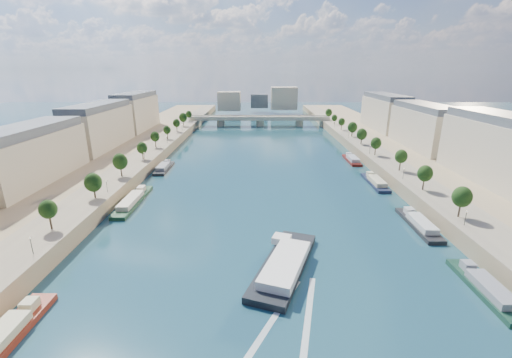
{
  "coord_description": "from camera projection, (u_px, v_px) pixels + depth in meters",
  "views": [
    {
      "loc": [
        -2.39,
        -37.49,
        44.62
      ],
      "look_at": [
        -2.77,
        85.12,
        5.0
      ],
      "focal_mm": 24.0,
      "sensor_mm": 36.0,
      "label": 1
    }
  ],
  "objects": [
    {
      "name": "lamps_right",
      "position": [
        385.0,
        159.0,
        146.75
      ],
      "size": [
        0.36,
        200.36,
        4.28
      ],
      "color": "black",
      "rests_on": "ground"
    },
    {
      "name": "buildings_left",
      "position": [
        70.0,
        136.0,
        151.15
      ],
      "size": [
        16.0,
        226.0,
        23.2
      ],
      "color": "#B8A58D",
      "rests_on": "ground"
    },
    {
      "name": "moored_barges_right",
      "position": [
        393.0,
        200.0,
        119.98
      ],
      "size": [
        5.0,
        127.29,
        3.6
      ],
      "color": "#17392A",
      "rests_on": "ground"
    },
    {
      "name": "skyline",
      "position": [
        263.0,
        99.0,
        348.91
      ],
      "size": [
        79.0,
        42.0,
        22.0
      ],
      "color": "#B8A58D",
      "rests_on": "ground"
    },
    {
      "name": "pave_right",
      "position": [
        399.0,
        168.0,
        142.82
      ],
      "size": [
        14.0,
        520.0,
        0.1
      ],
      "primitive_type": "cube",
      "color": "gray",
      "rests_on": "quay_right"
    },
    {
      "name": "trees_right",
      "position": [
        387.0,
        150.0,
        150.68
      ],
      "size": [
        4.8,
        268.8,
        8.26
      ],
      "color": "#382B1E",
      "rests_on": "ground"
    },
    {
      "name": "wake",
      "position": [
        291.0,
        318.0,
        64.26
      ],
      "size": [
        16.18,
        25.63,
        0.04
      ],
      "color": "silver",
      "rests_on": "ground"
    },
    {
      "name": "bridge",
      "position": [
        260.0,
        120.0,
        277.72
      ],
      "size": [
        112.0,
        12.0,
        8.15
      ],
      "color": "#C1B79E",
      "rests_on": "ground"
    },
    {
      "name": "pave_left",
      "position": [
        127.0,
        168.0,
        143.16
      ],
      "size": [
        14.0,
        520.0,
        0.1
      ],
      "primitive_type": "cube",
      "color": "gray",
      "rests_on": "quay_left"
    },
    {
      "name": "moored_barges_left",
      "position": [
        95.0,
        242.0,
        90.78
      ],
      "size": [
        5.0,
        157.81,
        3.6
      ],
      "color": "#1B243B",
      "rests_on": "ground"
    },
    {
      "name": "quay_left",
      "position": [
        92.0,
        174.0,
        143.98
      ],
      "size": [
        44.0,
        520.0,
        5.0
      ],
      "primitive_type": "cube",
      "color": "#9E8460",
      "rests_on": "ground"
    },
    {
      "name": "quay_right",
      "position": [
        434.0,
        174.0,
        143.56
      ],
      "size": [
        44.0,
        520.0,
        5.0
      ],
      "primitive_type": "cube",
      "color": "#9E8460",
      "rests_on": "ground"
    },
    {
      "name": "tour_barge",
      "position": [
        284.0,
        264.0,
        79.6
      ],
      "size": [
        18.88,
        32.4,
        4.24
      ],
      "rotation": [
        0.0,
        0.0,
        -0.34
      ],
      "color": "black",
      "rests_on": "ground"
    },
    {
      "name": "trees_left",
      "position": [
        132.0,
        154.0,
        143.38
      ],
      "size": [
        4.8,
        268.8,
        8.26
      ],
      "color": "#382B1E",
      "rests_on": "ground"
    },
    {
      "name": "ground",
      "position": [
        263.0,
        179.0,
        144.54
      ],
      "size": [
        700.0,
        700.0,
        0.0
      ],
      "primitive_type": "plane",
      "color": "#0C3437",
      "rests_on": "ground"
    },
    {
      "name": "buildings_right",
      "position": [
        455.0,
        136.0,
        150.65
      ],
      "size": [
        16.0,
        226.0,
        23.2
      ],
      "color": "#B8A58D",
      "rests_on": "ground"
    },
    {
      "name": "lamps_left",
      "position": [
        128.0,
        168.0,
        132.79
      ],
      "size": [
        0.36,
        200.36,
        4.28
      ],
      "color": "black",
      "rests_on": "ground"
    }
  ]
}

